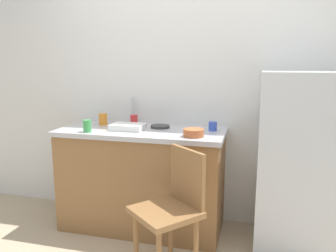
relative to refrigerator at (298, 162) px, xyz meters
name	(u,v)px	position (x,y,z in m)	size (l,w,h in m)	color
back_wall	(189,87)	(-0.95, 0.34, 0.54)	(4.80, 0.10, 2.49)	silver
cabinet_base	(143,181)	(-1.30, -0.01, -0.27)	(1.41, 0.60, 0.86)	olive
countertop	(142,131)	(-1.30, -0.01, 0.18)	(1.45, 0.64, 0.04)	#B7B7BC
faucet	(133,111)	(-1.47, 0.24, 0.32)	(0.02, 0.02, 0.25)	#B7B7BC
refrigerator	(298,162)	(0.00, 0.00, 0.00)	(0.63, 0.57, 1.41)	silver
chair	(173,206)	(-0.87, -0.62, -0.21)	(0.56, 0.56, 0.89)	olive
dish_tray	(128,127)	(-1.41, -0.06, 0.22)	(0.28, 0.20, 0.05)	white
terracotta_bowl	(194,133)	(-0.81, -0.18, 0.23)	(0.16, 0.16, 0.06)	#B25B33
hotplate	(160,127)	(-1.16, 0.09, 0.21)	(0.17, 0.17, 0.02)	#2D2D2D
cup_orange	(103,119)	(-1.71, 0.09, 0.25)	(0.08, 0.08, 0.11)	orange
cup_green	(87,126)	(-1.70, -0.24, 0.25)	(0.07, 0.07, 0.10)	green
cup_red	(134,120)	(-1.42, 0.13, 0.25)	(0.07, 0.07, 0.10)	red
cup_blue	(213,126)	(-0.69, 0.08, 0.24)	(0.07, 0.07, 0.08)	blue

